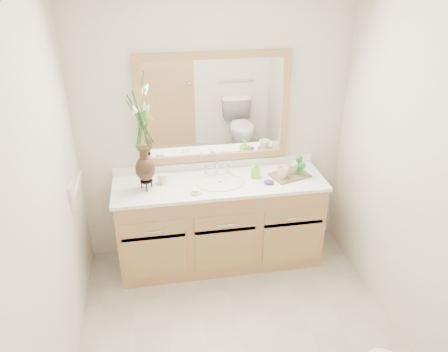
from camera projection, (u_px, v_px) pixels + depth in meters
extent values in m
plane|color=#BAB59E|center=(242.00, 342.00, 3.27)|extent=(2.60, 2.60, 0.00)
cube|color=white|center=(214.00, 130.00, 3.86)|extent=(2.40, 0.02, 2.40)
cube|color=white|center=(45.00, 223.00, 2.54)|extent=(0.02, 2.60, 2.40)
cube|color=white|center=(422.00, 188.00, 2.91)|extent=(0.02, 2.60, 2.40)
cube|color=tan|center=(220.00, 223.00, 3.98)|extent=(1.80, 0.55, 0.80)
cube|color=white|center=(220.00, 183.00, 3.79)|extent=(1.84, 0.57, 0.03)
ellipsoid|color=white|center=(220.00, 188.00, 3.79)|extent=(0.38, 0.30, 0.12)
cylinder|color=silver|center=(217.00, 168.00, 3.90)|extent=(0.02, 0.02, 0.11)
cylinder|color=silver|center=(206.00, 170.00, 3.89)|extent=(0.02, 0.02, 0.08)
cylinder|color=silver|center=(228.00, 169.00, 3.92)|extent=(0.02, 0.02, 0.08)
cube|color=white|center=(214.00, 109.00, 3.75)|extent=(1.20, 0.01, 0.85)
cube|color=tan|center=(214.00, 55.00, 3.54)|extent=(1.32, 0.04, 0.06)
cube|color=tan|center=(215.00, 157.00, 3.96)|extent=(1.32, 0.04, 0.06)
cube|color=tan|center=(140.00, 113.00, 3.65)|extent=(0.06, 0.04, 0.85)
cube|color=tan|center=(285.00, 105.00, 3.84)|extent=(0.06, 0.04, 0.85)
cube|color=white|center=(71.00, 192.00, 3.31)|extent=(0.02, 0.12, 0.12)
cylinder|color=black|center=(146.00, 181.00, 3.64)|extent=(0.10, 0.10, 0.01)
ellipsoid|color=#302315|center=(145.00, 169.00, 3.59)|extent=(0.16, 0.16, 0.21)
cylinder|color=#302315|center=(144.00, 154.00, 3.53)|extent=(0.07, 0.07, 0.09)
cylinder|color=#4C7A33|center=(141.00, 126.00, 3.41)|extent=(0.06, 0.06, 0.38)
cylinder|color=beige|center=(162.00, 179.00, 3.73)|extent=(0.07, 0.07, 0.09)
cylinder|color=beige|center=(196.00, 192.00, 3.60)|extent=(0.10, 0.10, 0.01)
cube|color=beige|center=(196.00, 191.00, 3.59)|extent=(0.07, 0.06, 0.02)
imported|color=#7BDA33|center=(256.00, 170.00, 3.83)|extent=(0.09, 0.09, 0.15)
ellipsoid|color=#4B2672|center=(269.00, 182.00, 3.74)|extent=(0.11, 0.11, 0.03)
cube|color=brown|center=(290.00, 175.00, 3.88)|extent=(0.38, 0.30, 0.02)
imported|color=beige|center=(282.00, 172.00, 3.80)|extent=(0.14, 0.13, 0.11)
imported|color=beige|center=(291.00, 167.00, 3.88)|extent=(0.11, 0.10, 0.11)
cylinder|color=#257133|center=(301.00, 175.00, 3.85)|extent=(0.06, 0.06, 0.01)
cylinder|color=#257133|center=(302.00, 171.00, 3.83)|extent=(0.01, 0.01, 0.09)
ellipsoid|color=#257133|center=(302.00, 166.00, 3.80)|extent=(0.06, 0.06, 0.07)
cylinder|color=#257133|center=(298.00, 169.00, 3.96)|extent=(0.06, 0.06, 0.01)
cylinder|color=#257133|center=(299.00, 165.00, 3.94)|extent=(0.01, 0.01, 0.09)
ellipsoid|color=#257133|center=(299.00, 159.00, 3.91)|extent=(0.06, 0.06, 0.08)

